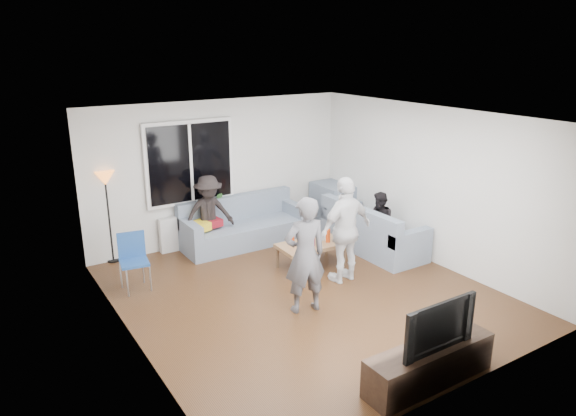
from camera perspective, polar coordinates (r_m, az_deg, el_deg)
floor at (r=7.94m, az=1.74°, el=-9.30°), size 5.00×5.50×0.04m
ceiling at (r=7.16m, az=1.93°, el=9.95°), size 5.00×5.50×0.04m
wall_back at (r=9.77m, az=-7.37°, el=3.95°), size 5.00×0.04×2.60m
wall_front at (r=5.54m, az=18.33°, el=-7.47°), size 5.00×0.04×2.60m
wall_left at (r=6.45m, az=-17.07°, el=-3.80°), size 0.04×5.50×2.60m
wall_right at (r=9.05m, az=15.14°, el=2.40°), size 0.04×5.50×2.60m
window_frame at (r=9.42m, az=-10.52°, el=4.84°), size 1.62×0.06×1.47m
window_glass at (r=9.38m, az=-10.43°, el=4.80°), size 1.50×0.02×1.35m
window_mullion at (r=9.37m, az=-10.41°, el=4.79°), size 0.05×0.03×1.35m
radiator at (r=9.72m, az=-10.03°, el=-2.35°), size 1.30×0.12×0.62m
potted_plant at (r=9.72m, az=-7.53°, el=0.71°), size 0.22×0.20×0.33m
vase at (r=9.49m, az=-11.42°, el=-0.43°), size 0.19×0.19×0.16m
sofa_back_section at (r=9.67m, az=-4.75°, el=-1.51°), size 2.30×0.85×0.85m
sofa_right_section at (r=9.50m, az=9.19°, el=-2.03°), size 2.00×0.85×0.85m
sofa_corner at (r=10.79m, az=5.38°, el=0.48°), size 0.85×0.85×0.85m
cushion_yellow at (r=9.26m, az=-9.74°, el=-2.01°), size 0.46×0.42×0.14m
cushion_red at (r=9.44m, az=-8.38°, el=-1.58°), size 0.40×0.34×0.13m
coffee_table at (r=8.78m, az=2.51°, el=-5.04°), size 1.12×0.64×0.40m
pitcher at (r=8.60m, az=2.38°, el=-3.50°), size 0.17×0.17×0.17m
side_chair at (r=8.19m, az=-16.22°, el=-5.71°), size 0.46×0.46×0.86m
floor_lamp at (r=9.25m, az=-18.72°, el=-0.97°), size 0.32×0.32×1.56m
player_left at (r=7.14m, az=1.84°, el=-5.10°), size 0.65×0.49×1.63m
player_right at (r=8.09m, az=6.23°, el=-2.36°), size 1.00×0.49×1.66m
spectator_right at (r=9.36m, az=9.84°, el=-1.60°), size 0.48×0.58×1.09m
spectator_back at (r=9.34m, az=-8.52°, el=-0.64°), size 0.94×0.61×1.37m
tv_console at (r=6.16m, az=14.98°, el=-15.96°), size 1.60×0.40×0.44m
television at (r=5.90m, az=15.36°, el=-11.86°), size 0.98×0.13×0.57m
bottle_a at (r=8.63m, az=0.46°, el=-3.22°), size 0.07×0.07×0.22m
bottle_c at (r=8.77m, az=2.06°, el=-2.90°), size 0.07×0.07×0.22m
bottle_d at (r=8.74m, az=4.33°, el=-2.99°), size 0.07×0.07×0.22m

